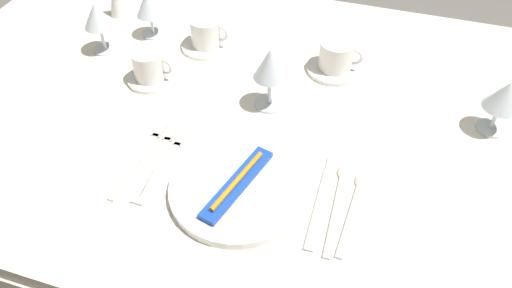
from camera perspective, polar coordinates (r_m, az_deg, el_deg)
The scene contains 20 objects.
ground_plane at distance 1.73m, azimuth 0.92°, elevation -14.70°, with size 6.00×6.00×0.00m, color slate.
dining_table at distance 1.21m, azimuth 1.27°, elevation 1.27°, with size 1.80×1.11×0.74m.
dinner_plate at distance 0.97m, azimuth -2.17°, elevation -5.24°, with size 0.27×0.27×0.02m, color white.
toothbrush_package at distance 0.96m, azimuth -2.19°, elevation -4.60°, with size 0.09×0.21×0.02m.
fork_outer at distance 1.04m, azimuth -10.52°, elevation -2.22°, with size 0.02×0.21×0.00m.
fork_inner at distance 1.05m, azimuth -11.52°, elevation -1.76°, with size 0.03×0.22×0.00m.
fork_salad at distance 1.06m, azimuth -13.26°, elevation -1.43°, with size 0.02×0.23×0.00m.
dinner_knife at distance 0.96m, azimuth 7.49°, elevation -6.79°, with size 0.02×0.24×0.00m.
spoon_soup at distance 0.98m, azimuth 9.62°, elevation -6.15°, with size 0.03×0.23×0.01m.
spoon_dessert at distance 0.97m, azimuth 11.47°, elevation -6.74°, with size 0.03×0.21×0.01m.
saucer_left at distance 1.26m, azimuth -12.08°, elevation 7.50°, with size 0.12×0.12×0.01m, color white.
coffee_cup_left at distance 1.24m, azimuth -12.29°, elevation 8.99°, with size 0.10×0.08×0.07m.
saucer_right at distance 1.28m, azimuth 9.10°, elevation 8.68°, with size 0.14×0.14×0.01m, color white.
coffee_cup_right at distance 1.26m, azimuth 9.39°, elevation 10.19°, with size 0.11×0.09×0.07m.
saucer_far at distance 1.36m, azimuth -5.76°, elevation 11.35°, with size 0.14×0.14×0.01m, color white.
coffee_cup_far at distance 1.34m, azimuth -5.82°, elevation 12.84°, with size 0.10×0.08×0.07m.
wine_glass_centre at distance 1.39m, azimuth -12.39°, elevation 15.52°, with size 0.07×0.07×0.13m.
wine_glass_left at distance 1.16m, azimuth 26.95°, elevation 4.86°, with size 0.08×0.08×0.13m.
wine_glass_right at distance 1.35m, azimuth -18.01°, elevation 13.85°, with size 0.08×0.08×0.14m.
wine_glass_far at distance 1.10m, azimuth 1.86°, elevation 8.94°, with size 0.08×0.08×0.15m.
Camera 1 is at (0.24, -0.84, 1.49)m, focal length 34.34 mm.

